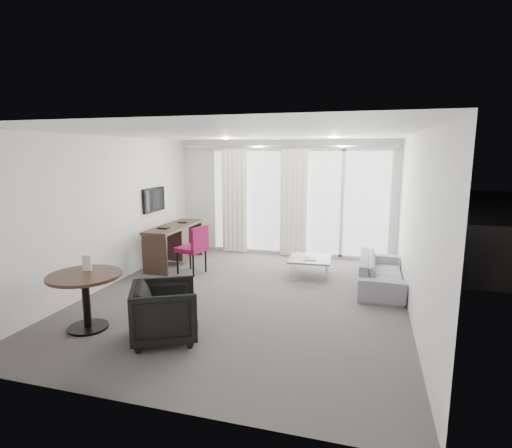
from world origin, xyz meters
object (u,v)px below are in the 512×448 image
(tub_armchair, at_px, (165,312))
(coffee_table, at_px, (310,267))
(desk, at_px, (175,245))
(rattan_chair_a, at_px, (310,229))
(desk_chair, at_px, (191,249))
(round_table, at_px, (86,301))
(rattan_chair_b, at_px, (380,228))
(sofa, at_px, (381,272))

(tub_armchair, relative_size, coffee_table, 1.03)
(desk, xyz_separation_m, rattan_chair_a, (2.45, 2.70, -0.03))
(desk, height_order, desk_chair, desk_chair)
(round_table, xyz_separation_m, rattan_chair_b, (3.86, 6.34, 0.03))
(tub_armchair, height_order, rattan_chair_a, rattan_chair_a)
(sofa, bearing_deg, desk_chair, 92.32)
(desk, relative_size, rattan_chair_a, 2.29)
(desk_chair, xyz_separation_m, tub_armchair, (0.88, -2.67, -0.11))
(desk, xyz_separation_m, sofa, (4.14, -0.37, -0.14))
(coffee_table, bearing_deg, rattan_chair_a, 98.33)
(sofa, relative_size, rattan_chair_a, 2.43)
(desk, xyz_separation_m, desk_chair, (0.62, -0.51, 0.06))
(desk_chair, relative_size, coffee_table, 1.22)
(desk_chair, relative_size, rattan_chair_b, 1.16)
(rattan_chair_a, height_order, rattan_chair_b, rattan_chair_b)
(tub_armchair, height_order, rattan_chair_b, rattan_chair_b)
(desk, xyz_separation_m, round_table, (0.34, -3.19, -0.03))
(round_table, bearing_deg, coffee_table, 51.25)
(tub_armchair, distance_m, rattan_chair_a, 5.96)
(desk_chair, distance_m, round_table, 2.69)
(round_table, relative_size, rattan_chair_b, 1.16)
(desk_chair, distance_m, coffee_table, 2.30)
(round_table, bearing_deg, desk, 96.18)
(coffee_table, xyz_separation_m, rattan_chair_b, (1.34, 3.21, 0.23))
(tub_armchair, xyz_separation_m, rattan_chair_b, (2.70, 6.33, 0.04))
(desk_chair, xyz_separation_m, rattan_chair_b, (3.58, 3.67, -0.06))
(sofa, distance_m, rattan_chair_a, 3.50)
(round_table, bearing_deg, rattan_chair_a, 70.30)
(tub_armchair, bearing_deg, rattan_chair_a, -37.13)
(tub_armchair, relative_size, sofa, 0.43)
(coffee_table, bearing_deg, desk, 178.90)
(desk, height_order, coffee_table, desk)
(sofa, height_order, rattan_chair_b, rattan_chair_b)
(sofa, xyz_separation_m, rattan_chair_b, (0.06, 3.52, 0.14))
(tub_armchair, xyz_separation_m, sofa, (2.64, 2.81, -0.09))
(desk_chair, xyz_separation_m, rattan_chair_a, (1.83, 3.21, -0.09))
(desk, bearing_deg, coffee_table, -1.10)
(coffee_table, distance_m, rattan_chair_b, 3.49)
(rattan_chair_a, bearing_deg, sofa, -69.99)
(desk_chair, xyz_separation_m, sofa, (3.52, 0.14, -0.20))
(desk_chair, bearing_deg, round_table, -81.88)
(desk, relative_size, round_table, 1.86)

